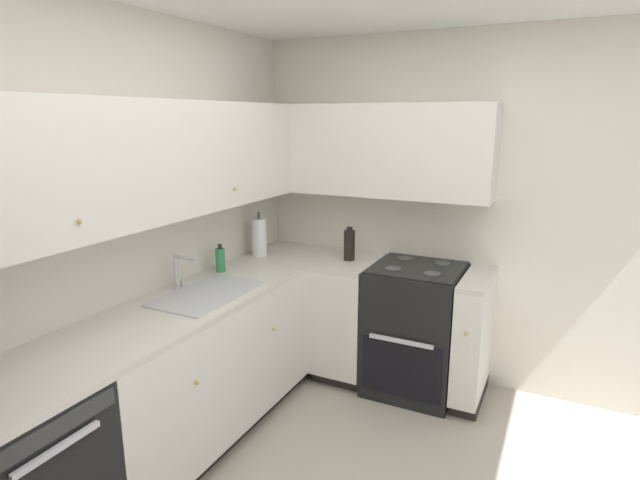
{
  "coord_description": "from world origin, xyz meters",
  "views": [
    {
      "loc": [
        -1.75,
        -0.53,
        1.94
      ],
      "look_at": [
        1.0,
        0.83,
        1.2
      ],
      "focal_mm": 28.66,
      "sensor_mm": 36.0,
      "label": 1
    }
  ],
  "objects_px": {
    "soap_bottle": "(220,260)",
    "paper_towel_roll": "(259,237)",
    "oven_range": "(415,328)",
    "oil_bottle": "(349,245)"
  },
  "relations": [
    {
      "from": "oven_range",
      "to": "oil_bottle",
      "type": "height_order",
      "value": "oil_bottle"
    },
    {
      "from": "oven_range",
      "to": "paper_towel_roll",
      "type": "xyz_separation_m",
      "value": [
        -0.22,
        1.17,
        0.59
      ]
    },
    {
      "from": "paper_towel_roll",
      "to": "oil_bottle",
      "type": "bearing_deg",
      "value": -73.17
    },
    {
      "from": "paper_towel_roll",
      "to": "oil_bottle",
      "type": "height_order",
      "value": "paper_towel_roll"
    },
    {
      "from": "paper_towel_roll",
      "to": "oil_bottle",
      "type": "distance_m",
      "value": 0.68
    },
    {
      "from": "oven_range",
      "to": "paper_towel_roll",
      "type": "bearing_deg",
      "value": 100.51
    },
    {
      "from": "soap_bottle",
      "to": "paper_towel_roll",
      "type": "bearing_deg",
      "value": -2.51
    },
    {
      "from": "oven_range",
      "to": "paper_towel_roll",
      "type": "height_order",
      "value": "paper_towel_roll"
    },
    {
      "from": "soap_bottle",
      "to": "paper_towel_roll",
      "type": "distance_m",
      "value": 0.46
    },
    {
      "from": "soap_bottle",
      "to": "paper_towel_roll",
      "type": "relative_size",
      "value": 0.55
    }
  ]
}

